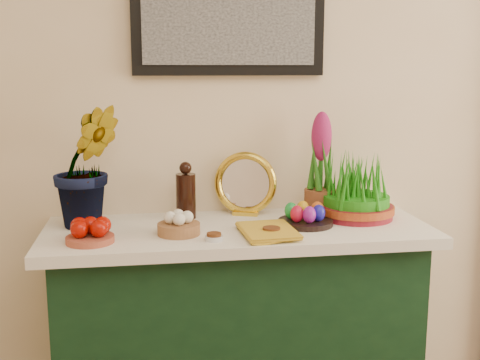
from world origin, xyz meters
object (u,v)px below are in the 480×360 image
Objects in this scene: book at (242,232)px; wheatgrass_sabzeh at (356,191)px; mirror at (245,184)px; sideboard at (238,344)px; hyacinth_green at (86,146)px.

book is 0.52m from wheatgrass_sabzeh.
mirror is 0.86× the size of wheatgrass_sabzeh.
book is at bearing -92.42° from sideboard.
mirror is at bearing 75.33° from book.
wheatgrass_sabzeh reaches higher than book.
hyacinth_green is 1.02m from wheatgrass_sabzeh.
sideboard is at bearing -107.90° from mirror.
hyacinth_green is 0.62m from mirror.
wheatgrass_sabzeh reaches higher than sideboard.
wheatgrass_sabzeh is (1.00, -0.03, -0.19)m from hyacinth_green.
hyacinth_green is 2.33× the size of mirror.
hyacinth_green is at bearing -171.18° from mirror.
hyacinth_green reaches higher than wheatgrass_sabzeh.
book is at bearing -157.70° from wheatgrass_sabzeh.
mirror is 0.43m from wheatgrass_sabzeh.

